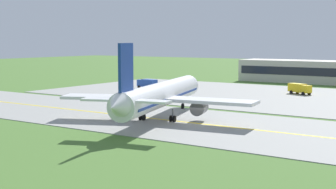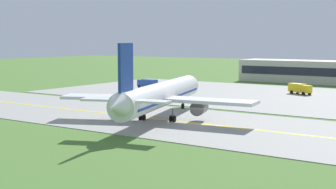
% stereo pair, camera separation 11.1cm
% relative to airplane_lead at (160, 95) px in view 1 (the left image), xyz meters
% --- Properties ---
extents(ground_plane, '(500.00, 500.00, 0.00)m').
position_rel_airplane_lead_xyz_m(ground_plane, '(6.77, 0.18, -4.13)').
color(ground_plane, '#47702D').
extents(taxiway_strip, '(240.00, 28.00, 0.10)m').
position_rel_airplane_lead_xyz_m(taxiway_strip, '(6.77, 0.18, -4.08)').
color(taxiway_strip, gray).
rests_on(taxiway_strip, ground).
extents(apron_pad, '(140.00, 52.00, 0.10)m').
position_rel_airplane_lead_xyz_m(apron_pad, '(16.77, 42.18, -4.08)').
color(apron_pad, gray).
rests_on(apron_pad, ground).
extents(taxiway_centreline, '(220.00, 0.60, 0.01)m').
position_rel_airplane_lead_xyz_m(taxiway_centreline, '(6.77, 0.18, -4.03)').
color(taxiway_centreline, yellow).
rests_on(taxiway_centreline, taxiway_strip).
extents(airplane_lead, '(31.89, 38.90, 12.70)m').
position_rel_airplane_lead_xyz_m(airplane_lead, '(0.00, 0.00, 0.00)').
color(airplane_lead, white).
rests_on(airplane_lead, ground).
extents(service_truck_baggage, '(6.30, 4.40, 2.60)m').
position_rel_airplane_lead_xyz_m(service_truck_baggage, '(6.08, 49.95, -2.60)').
color(service_truck_baggage, yellow).
rests_on(service_truck_baggage, ground).
extents(service_truck_catering, '(6.25, 3.08, 2.60)m').
position_rel_airplane_lead_xyz_m(service_truck_catering, '(-32.54, 40.37, -2.60)').
color(service_truck_catering, '#264CA5').
rests_on(service_truck_catering, ground).
extents(terminal_building, '(54.70, 12.09, 8.01)m').
position_rel_airplane_lead_xyz_m(terminal_building, '(3.44, 84.19, -0.71)').
color(terminal_building, beige).
rests_on(terminal_building, ground).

